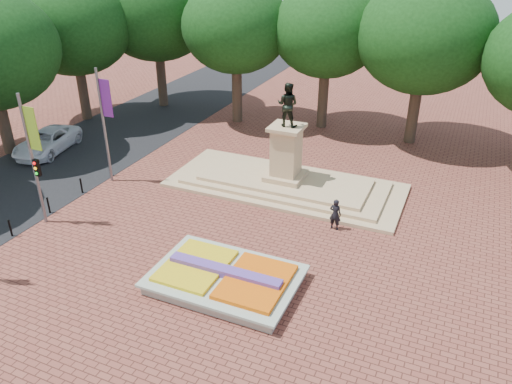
% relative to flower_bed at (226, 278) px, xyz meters
% --- Properties ---
extents(ground, '(90.00, 90.00, 0.00)m').
position_rel_flower_bed_xyz_m(ground, '(-1.03, 2.00, -0.38)').
color(ground, brown).
rests_on(ground, ground).
extents(asphalt_street, '(9.00, 90.00, 0.02)m').
position_rel_flower_bed_xyz_m(asphalt_street, '(-16.03, 7.00, -0.37)').
color(asphalt_street, black).
rests_on(asphalt_street, ground).
extents(flower_bed, '(6.30, 4.30, 0.91)m').
position_rel_flower_bed_xyz_m(flower_bed, '(0.00, 0.00, 0.00)').
color(flower_bed, gray).
rests_on(flower_bed, ground).
extents(monument, '(14.00, 6.00, 6.40)m').
position_rel_flower_bed_xyz_m(monument, '(-1.03, 10.00, 0.50)').
color(monument, tan).
rests_on(monument, ground).
extents(tree_row_back, '(44.80, 8.80, 10.43)m').
position_rel_flower_bed_xyz_m(tree_row_back, '(1.31, 20.00, 6.29)').
color(tree_row_back, '#36281D').
rests_on(tree_row_back, ground).
extents(banner_poles, '(0.88, 11.17, 7.00)m').
position_rel_flower_bed_xyz_m(banner_poles, '(-11.10, 0.69, 3.50)').
color(banner_poles, slate).
rests_on(banner_poles, ground).
extents(bollard_row, '(0.12, 13.12, 0.98)m').
position_rel_flower_bed_xyz_m(bollard_row, '(-11.73, 0.50, 0.15)').
color(bollard_row, black).
rests_on(bollard_row, ground).
extents(van, '(3.62, 5.99, 1.55)m').
position_rel_flower_bed_xyz_m(van, '(-18.24, 8.45, 0.40)').
color(van, white).
rests_on(van, ground).
extents(pedestrian, '(0.66, 0.46, 1.71)m').
position_rel_flower_bed_xyz_m(pedestrian, '(3.03, 6.50, 0.48)').
color(pedestrian, black).
rests_on(pedestrian, ground).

